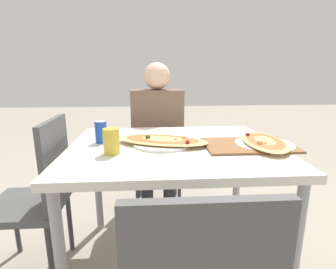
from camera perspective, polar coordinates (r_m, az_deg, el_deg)
name	(u,v)px	position (r m, az deg, el deg)	size (l,w,h in m)	color
ground_plane	(173,262)	(1.82, 1.12, -26.02)	(14.00, 14.00, 0.00)	#9E9384
dining_table	(174,158)	(1.48, 1.24, -5.15)	(1.15, 0.93, 0.76)	silver
chair_far_seated	(157,148)	(2.29, -2.34, -2.94)	(0.40, 0.40, 0.92)	#4C4C4C
chair_side_left	(39,192)	(1.67, -26.34, -11.21)	(0.40, 0.40, 0.92)	#4C4C4C
person_seated	(157,127)	(2.12, -2.31, 1.57)	(0.41, 0.23, 1.22)	#2D2D38
pizza_main	(162,141)	(1.47, -1.26, -1.41)	(0.56, 0.38, 0.05)	white
soda_can	(101,132)	(1.54, -14.38, 0.54)	(0.07, 0.07, 0.12)	#1E47B2
drink_glass	(111,141)	(1.32, -12.22, -1.46)	(0.08, 0.08, 0.13)	gold
serving_tray	(248,145)	(1.50, 17.09, -2.22)	(0.48, 0.31, 0.01)	brown
pizza_second	(264,143)	(1.53, 20.23, -1.66)	(0.32, 0.45, 0.06)	white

